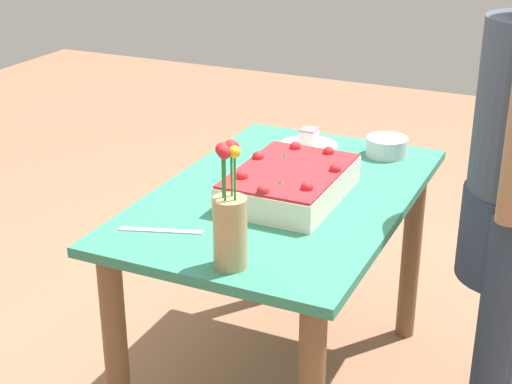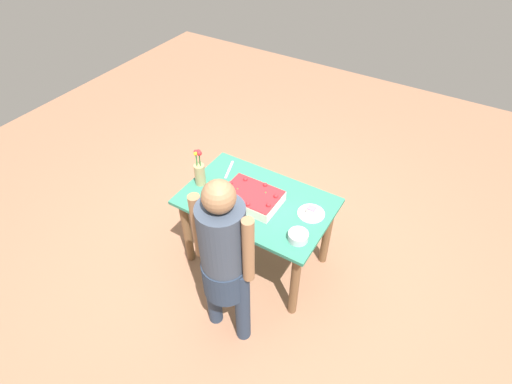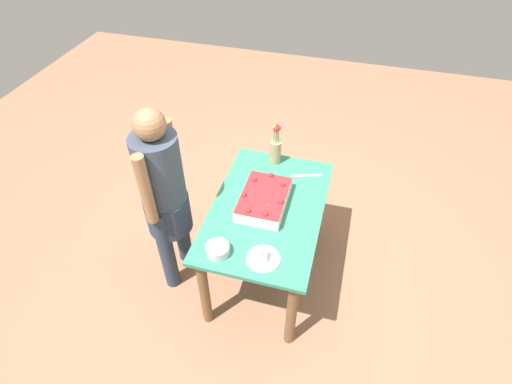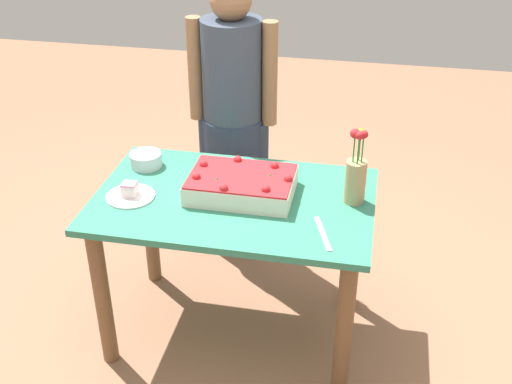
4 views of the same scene
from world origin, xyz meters
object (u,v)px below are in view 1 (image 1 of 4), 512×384
(flower_vase, at_px, (230,223))
(cake_knife, at_px, (161,231))
(serving_plate_with_slice, at_px, (309,142))
(sheet_cake, at_px, (290,183))
(fruit_bowl, at_px, (387,146))

(flower_vase, bearing_deg, cake_knife, -110.51)
(serving_plate_with_slice, distance_m, cake_knife, 0.84)
(sheet_cake, xyz_separation_m, flower_vase, (0.47, 0.03, 0.07))
(sheet_cake, distance_m, cake_knife, 0.44)
(flower_vase, relative_size, fruit_bowl, 2.29)
(serving_plate_with_slice, bearing_deg, flower_vase, 9.16)
(serving_plate_with_slice, xyz_separation_m, fruit_bowl, (-0.03, 0.28, 0.02))
(flower_vase, bearing_deg, fruit_bowl, 172.30)
(serving_plate_with_slice, distance_m, flower_vase, 0.95)
(serving_plate_with_slice, bearing_deg, sheet_cake, 14.24)
(sheet_cake, relative_size, flower_vase, 1.33)
(sheet_cake, relative_size, fruit_bowl, 3.04)
(serving_plate_with_slice, bearing_deg, fruit_bowl, 96.03)
(serving_plate_with_slice, relative_size, cake_knife, 0.88)
(cake_knife, height_order, flower_vase, flower_vase)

